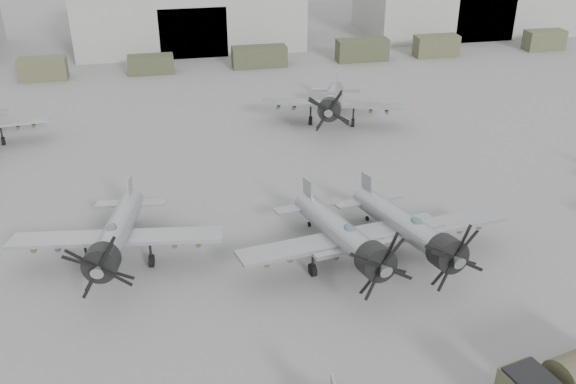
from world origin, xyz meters
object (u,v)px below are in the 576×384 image
object	(u,v)px
aircraft_mid_2	(410,230)
aircraft_far_1	(332,101)
aircraft_extra_347	(345,237)
aircraft_mid_1	(115,236)

from	to	relation	value
aircraft_mid_2	aircraft_far_1	bearing A→B (deg)	77.98
aircraft_extra_347	aircraft_mid_2	bearing A→B (deg)	-9.37
aircraft_mid_2	aircraft_mid_1	bearing A→B (deg)	161.63
aircraft_mid_1	aircraft_far_1	world-z (taller)	aircraft_far_1
aircraft_far_1	aircraft_mid_2	bearing A→B (deg)	-74.29
aircraft_mid_2	aircraft_extra_347	distance (m)	4.02
aircraft_mid_1	aircraft_extra_347	xyz separation A→B (m)	(13.04, -2.87, 0.03)
aircraft_far_1	aircraft_extra_347	world-z (taller)	aircraft_far_1
aircraft_far_1	aircraft_extra_347	xyz separation A→B (m)	(-5.33, -22.31, -0.03)
aircraft_extra_347	aircraft_far_1	bearing A→B (deg)	67.90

